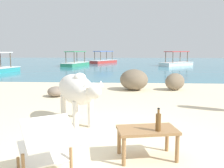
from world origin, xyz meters
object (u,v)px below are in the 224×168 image
at_px(cow, 77,90).
at_px(boat_white, 176,63).
at_px(bottle, 158,122).
at_px(boat_red, 104,60).
at_px(deck_chair_far, 46,144).
at_px(low_bench_table, 147,133).
at_px(boat_green, 76,63).

distance_m(cow, boat_white, 18.61).
bearing_deg(boat_white, bottle, 34.87).
bearing_deg(cow, boat_red, 153.14).
bearing_deg(boat_white, deck_chair_far, 31.65).
relative_size(low_bench_table, deck_chair_far, 0.89).
relative_size(bottle, deck_chair_far, 0.32).
relative_size(deck_chair_far, boat_white, 0.27).
relative_size(cow, bottle, 5.73).
distance_m(low_bench_table, bottle, 0.24).
height_order(cow, deck_chair_far, cow).
xyz_separation_m(bottle, deck_chair_far, (-1.28, -0.47, -0.13)).
xyz_separation_m(low_bench_table, boat_white, (4.13, 19.27, -0.08)).
distance_m(cow, boat_red, 21.99).
height_order(cow, bottle, cow).
distance_m(cow, boat_green, 17.34).
bearing_deg(boat_green, boat_white, -70.91).
bearing_deg(deck_chair_far, cow, -30.05).
height_order(low_bench_table, boat_red, boat_red).
xyz_separation_m(bottle, boat_red, (-2.94, 23.47, -0.27)).
relative_size(low_bench_table, bottle, 2.81).
bearing_deg(deck_chair_far, boat_green, -21.25).
distance_m(bottle, boat_red, 23.65).
xyz_separation_m(boat_red, boat_white, (6.94, -4.11, 0.00)).
bearing_deg(bottle, boat_green, 104.95).
relative_size(boat_green, boat_white, 1.11).
bearing_deg(cow, boat_green, 160.94).
bearing_deg(boat_green, bottle, -151.44).
bearing_deg(low_bench_table, boat_red, 85.69).
distance_m(bottle, boat_white, 19.77).
bearing_deg(bottle, cow, 131.25).
height_order(deck_chair_far, boat_white, boat_white).
height_order(cow, low_bench_table, cow).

